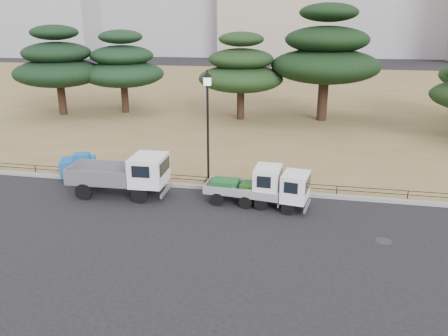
% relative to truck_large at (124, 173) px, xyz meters
% --- Properties ---
extents(ground, '(220.00, 220.00, 0.00)m').
position_rel_truck_large_xyz_m(ground, '(4.40, -1.14, -1.06)').
color(ground, black).
extents(lawn, '(120.00, 56.00, 0.15)m').
position_rel_truck_large_xyz_m(lawn, '(4.40, 29.46, -0.98)').
color(lawn, olive).
rests_on(lawn, ground).
extents(curb, '(120.00, 0.25, 0.16)m').
position_rel_truck_large_xyz_m(curb, '(4.40, 1.46, -0.98)').
color(curb, gray).
rests_on(curb, ground).
extents(truck_large, '(4.43, 1.94, 1.90)m').
position_rel_truck_large_xyz_m(truck_large, '(0.00, 0.00, 0.00)').
color(truck_large, black).
rests_on(truck_large, ground).
extents(truck_kei_front, '(3.27, 1.52, 1.70)m').
position_rel_truck_large_xyz_m(truck_kei_front, '(5.63, 0.19, -0.21)').
color(truck_kei_front, black).
rests_on(truck_kei_front, ground).
extents(truck_kei_rear, '(3.23, 1.73, 1.61)m').
position_rel_truck_large_xyz_m(truck_kei_rear, '(6.85, -0.04, -0.26)').
color(truck_kei_rear, black).
rests_on(truck_kei_rear, ground).
extents(street_lamp, '(0.47, 0.47, 5.25)m').
position_rel_truck_large_xyz_m(street_lamp, '(3.46, 1.76, 2.64)').
color(street_lamp, black).
rests_on(street_lamp, lawn).
extents(pipe_fence, '(38.00, 0.04, 0.40)m').
position_rel_truck_large_xyz_m(pipe_fence, '(4.40, 1.61, -0.62)').
color(pipe_fence, black).
rests_on(pipe_fence, lawn).
extents(tarp_pile, '(2.01, 1.77, 1.11)m').
position_rel_truck_large_xyz_m(tarp_pile, '(-3.31, 1.91, -0.47)').
color(tarp_pile, '#175EB5').
rests_on(tarp_pile, lawn).
extents(manhole, '(0.60, 0.60, 0.01)m').
position_rel_truck_large_xyz_m(manhole, '(10.90, -2.34, -1.05)').
color(manhole, '#2D2D30').
rests_on(manhole, ground).
extents(pine_west_far, '(7.05, 7.05, 7.12)m').
position_rel_truck_large_xyz_m(pine_west_far, '(-12.12, 15.34, 3.20)').
color(pine_west_far, black).
rests_on(pine_west_far, lawn).
extents(pine_west_near, '(6.74, 6.74, 6.74)m').
position_rel_truck_large_xyz_m(pine_west_near, '(-7.40, 17.20, 2.98)').
color(pine_west_near, black).
rests_on(pine_west_near, lawn).
extents(pine_center_left, '(6.53, 6.53, 6.64)m').
position_rel_truck_large_xyz_m(pine_center_left, '(2.61, 16.43, 2.93)').
color(pine_center_left, black).
rests_on(pine_center_left, lawn).
extents(pine_center_right, '(8.17, 8.17, 8.66)m').
position_rel_truck_large_xyz_m(pine_center_right, '(8.89, 17.29, 4.11)').
color(pine_center_right, black).
rests_on(pine_center_right, lawn).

